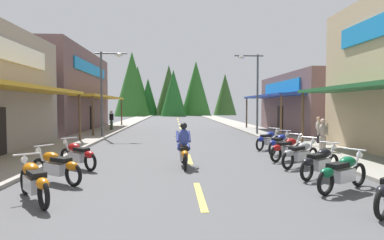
{
  "coord_description": "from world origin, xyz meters",
  "views": [
    {
      "loc": [
        -0.62,
        0.88,
        2.16
      ],
      "look_at": [
        0.77,
        24.7,
        1.06
      ],
      "focal_mm": 29.23,
      "sensor_mm": 36.0,
      "label": 1
    }
  ],
  "objects_px": {
    "motorcycle_parked_right_4": "(288,148)",
    "rider_cruising_lead": "(184,148)",
    "motorcycle_parked_right_3": "(300,153)",
    "streetlamp_left": "(107,81)",
    "motorcycle_parked_right_2": "(320,161)",
    "pedestrian_by_shop": "(318,129)",
    "streetlamp_right": "(253,82)",
    "motorcycle_parked_right_1": "(342,172)",
    "motorcycle_parked_left_1": "(34,181)",
    "motorcycle_parked_left_3": "(78,154)",
    "motorcycle_parked_left_2": "(56,166)",
    "motorcycle_parked_right_5": "(280,143)",
    "pedestrian_browsing": "(111,119)",
    "motorcycle_parked_right_6": "(268,139)",
    "pedestrian_waiting": "(323,133)"
  },
  "relations": [
    {
      "from": "rider_cruising_lead",
      "to": "motorcycle_parked_right_3",
      "type": "bearing_deg",
      "value": -96.36
    },
    {
      "from": "motorcycle_parked_right_4",
      "to": "motorcycle_parked_right_6",
      "type": "xyz_separation_m",
      "value": [
        0.18,
        3.13,
        0.0
      ]
    },
    {
      "from": "motorcycle_parked_right_3",
      "to": "streetlamp_right",
      "type": "bearing_deg",
      "value": 49.42
    },
    {
      "from": "motorcycle_parked_right_3",
      "to": "pedestrian_by_shop",
      "type": "height_order",
      "value": "pedestrian_by_shop"
    },
    {
      "from": "motorcycle_parked_right_3",
      "to": "rider_cruising_lead",
      "type": "xyz_separation_m",
      "value": [
        -4.09,
        0.34,
        0.17
      ]
    },
    {
      "from": "motorcycle_parked_right_2",
      "to": "motorcycle_parked_left_3",
      "type": "height_order",
      "value": "same"
    },
    {
      "from": "pedestrian_browsing",
      "to": "motorcycle_parked_right_2",
      "type": "bearing_deg",
      "value": -105.73
    },
    {
      "from": "motorcycle_parked_right_2",
      "to": "pedestrian_by_shop",
      "type": "relative_size",
      "value": 1.16
    },
    {
      "from": "motorcycle_parked_right_5",
      "to": "motorcycle_parked_left_2",
      "type": "xyz_separation_m",
      "value": [
        -7.99,
        -4.8,
        0.0
      ]
    },
    {
      "from": "streetlamp_left",
      "to": "motorcycle_parked_left_2",
      "type": "bearing_deg",
      "value": -84.46
    },
    {
      "from": "motorcycle_parked_right_1",
      "to": "pedestrian_browsing",
      "type": "distance_m",
      "value": 21.43
    },
    {
      "from": "motorcycle_parked_right_3",
      "to": "motorcycle_parked_left_1",
      "type": "xyz_separation_m",
      "value": [
        -7.56,
        -3.56,
        0.0
      ]
    },
    {
      "from": "streetlamp_right",
      "to": "motorcycle_parked_left_1",
      "type": "height_order",
      "value": "streetlamp_right"
    },
    {
      "from": "streetlamp_right",
      "to": "motorcycle_parked_right_1",
      "type": "distance_m",
      "value": 15.22
    },
    {
      "from": "streetlamp_left",
      "to": "motorcycle_parked_right_4",
      "type": "xyz_separation_m",
      "value": [
        8.95,
        -9.2,
        -3.29
      ]
    },
    {
      "from": "motorcycle_parked_right_2",
      "to": "motorcycle_parked_left_3",
      "type": "distance_m",
      "value": 7.87
    },
    {
      "from": "motorcycle_parked_right_5",
      "to": "motorcycle_parked_right_4",
      "type": "bearing_deg",
      "value": -144.96
    },
    {
      "from": "motorcycle_parked_right_5",
      "to": "pedestrian_browsing",
      "type": "distance_m",
      "value": 16.51
    },
    {
      "from": "streetlamp_right",
      "to": "motorcycle_parked_right_3",
      "type": "distance_m",
      "value": 12.23
    },
    {
      "from": "motorcycle_parked_right_6",
      "to": "motorcycle_parked_left_2",
      "type": "height_order",
      "value": "same"
    },
    {
      "from": "pedestrian_by_shop",
      "to": "motorcycle_parked_left_1",
      "type": "bearing_deg",
      "value": 60.27
    },
    {
      "from": "streetlamp_left",
      "to": "motorcycle_parked_left_1",
      "type": "relative_size",
      "value": 3.27
    },
    {
      "from": "motorcycle_parked_right_1",
      "to": "motorcycle_parked_left_2",
      "type": "xyz_separation_m",
      "value": [
        -7.52,
        1.24,
        0.0
      ]
    },
    {
      "from": "motorcycle_parked_right_2",
      "to": "pedestrian_by_shop",
      "type": "height_order",
      "value": "pedestrian_by_shop"
    },
    {
      "from": "motorcycle_parked_right_5",
      "to": "pedestrian_by_shop",
      "type": "height_order",
      "value": "pedestrian_by_shop"
    },
    {
      "from": "streetlamp_left",
      "to": "streetlamp_right",
      "type": "bearing_deg",
      "value": 6.43
    },
    {
      "from": "streetlamp_right",
      "to": "motorcycle_parked_right_5",
      "type": "relative_size",
      "value": 3.6
    },
    {
      "from": "motorcycle_parked_right_6",
      "to": "pedestrian_waiting",
      "type": "height_order",
      "value": "pedestrian_waiting"
    },
    {
      "from": "streetlamp_left",
      "to": "motorcycle_parked_right_4",
      "type": "bearing_deg",
      "value": -45.8
    },
    {
      "from": "streetlamp_left",
      "to": "motorcycle_parked_right_6",
      "type": "xyz_separation_m",
      "value": [
        9.13,
        -6.08,
        -3.29
      ]
    },
    {
      "from": "streetlamp_left",
      "to": "motorcycle_parked_right_2",
      "type": "bearing_deg",
      "value": -53.96
    },
    {
      "from": "streetlamp_right",
      "to": "motorcycle_parked_right_6",
      "type": "xyz_separation_m",
      "value": [
        -1.07,
        -7.23,
        -3.35
      ]
    },
    {
      "from": "motorcycle_parked_right_1",
      "to": "motorcycle_parked_right_4",
      "type": "bearing_deg",
      "value": 56.19
    },
    {
      "from": "motorcycle_parked_left_1",
      "to": "motorcycle_parked_left_3",
      "type": "height_order",
      "value": "same"
    },
    {
      "from": "streetlamp_left",
      "to": "rider_cruising_lead",
      "type": "relative_size",
      "value": 2.68
    },
    {
      "from": "motorcycle_parked_right_4",
      "to": "rider_cruising_lead",
      "type": "distance_m",
      "value": 4.25
    },
    {
      "from": "motorcycle_parked_right_4",
      "to": "rider_cruising_lead",
      "type": "xyz_separation_m",
      "value": [
        -4.13,
        -1.01,
        0.17
      ]
    },
    {
      "from": "motorcycle_parked_right_5",
      "to": "motorcycle_parked_left_1",
      "type": "bearing_deg",
      "value": 173.16
    },
    {
      "from": "rider_cruising_lead",
      "to": "pedestrian_by_shop",
      "type": "xyz_separation_m",
      "value": [
        7.56,
        5.65,
        0.24
      ]
    },
    {
      "from": "motorcycle_parked_right_3",
      "to": "pedestrian_browsing",
      "type": "xyz_separation_m",
      "value": [
        -9.71,
        16.11,
        0.52
      ]
    },
    {
      "from": "motorcycle_parked_right_3",
      "to": "streetlamp_left",
      "type": "bearing_deg",
      "value": 95.91
    },
    {
      "from": "rider_cruising_lead",
      "to": "motorcycle_parked_right_1",
      "type": "bearing_deg",
      "value": -132.84
    },
    {
      "from": "motorcycle_parked_right_6",
      "to": "pedestrian_by_shop",
      "type": "bearing_deg",
      "value": -15.86
    },
    {
      "from": "motorcycle_parked_right_3",
      "to": "pedestrian_waiting",
      "type": "xyz_separation_m",
      "value": [
        2.28,
        3.03,
        0.42
      ]
    },
    {
      "from": "motorcycle_parked_right_3",
      "to": "motorcycle_parked_right_6",
      "type": "relative_size",
      "value": 1.08
    },
    {
      "from": "motorcycle_parked_right_2",
      "to": "motorcycle_parked_right_5",
      "type": "distance_m",
      "value": 4.6
    },
    {
      "from": "motorcycle_parked_right_1",
      "to": "pedestrian_by_shop",
      "type": "distance_m",
      "value": 9.78
    },
    {
      "from": "streetlamp_left",
      "to": "motorcycle_parked_right_6",
      "type": "relative_size",
      "value": 3.4
    },
    {
      "from": "streetlamp_left",
      "to": "motorcycle_parked_right_5",
      "type": "height_order",
      "value": "streetlamp_left"
    },
    {
      "from": "motorcycle_parked_left_2",
      "to": "motorcycle_parked_right_1",
      "type": "bearing_deg",
      "value": -155.06
    }
  ]
}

